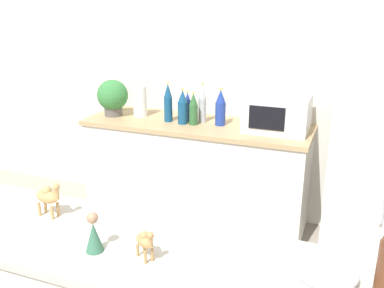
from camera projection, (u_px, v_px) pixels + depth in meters
The scene contains 15 objects.
wall_back at pixel (254, 74), 3.55m from camera, with size 8.00×0.06×2.55m.
back_counter at pixel (196, 173), 3.66m from camera, with size 1.87×0.63×0.90m.
potted_plant at pixel (113, 97), 3.67m from camera, with size 0.27×0.27×0.31m.
paper_towel_roll at pixel (140, 101), 3.66m from camera, with size 0.12×0.12×0.26m.
microwave at pixel (277, 113), 3.26m from camera, with size 0.48×0.37×0.28m.
back_bottle_0 at pixel (202, 104), 3.48m from camera, with size 0.06×0.06×0.32m.
back_bottle_1 at pixel (183, 107), 3.44m from camera, with size 0.08×0.08×0.29m.
back_bottle_2 at pixel (168, 103), 3.50m from camera, with size 0.07×0.07×0.33m.
back_bottle_3 at pixel (220, 108), 3.40m from camera, with size 0.08×0.08×0.30m.
back_bottle_4 at pixel (188, 107), 3.54m from camera, with size 0.06×0.06×0.25m.
back_bottle_5 at pixel (193, 109), 3.42m from camera, with size 0.07×0.07×0.26m.
fruit_bowl at pixel (325, 274), 1.46m from camera, with size 0.22×0.22×0.05m.
camel_figurine at pixel (145, 241), 1.57m from camera, with size 0.10×0.09×0.13m.
camel_figurine_second at pixel (48, 196), 1.87m from camera, with size 0.14×0.07×0.17m.
wise_man_figurine_crimson at pixel (94, 235), 1.62m from camera, with size 0.07×0.07×0.16m.
Camera 1 is at (0.80, -0.76, 1.87)m, focal length 40.00 mm.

